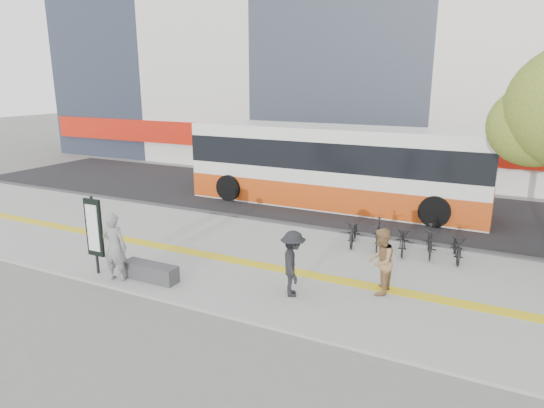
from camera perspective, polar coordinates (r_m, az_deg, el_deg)
The scene contains 12 objects.
ground at distance 12.81m, azimuth -1.76°, elevation -9.56°, with size 120.00×120.00×0.00m, color slate.
sidewalk at distance 14.02m, azimuth 1.15°, elevation -7.15°, with size 40.00×7.00×0.08m, color slate.
tactile_strip at distance 13.59m, azimuth 0.24°, elevation -7.68°, with size 40.00×0.45×0.01m, color gold.
street at distance 20.72m, azimuth 10.07°, elevation -0.12°, with size 40.00×8.00×0.06m, color black.
curb at distance 17.06m, azimuth 6.20°, elevation -3.08°, with size 40.00×0.25×0.14m, color #363638.
bench at distance 13.16m, azimuth -14.44°, elevation -7.91°, with size 1.60×0.45×0.45m, color #363638.
signboard at distance 13.68m, azimuth -20.66°, elevation -2.82°, with size 0.55×0.10×2.20m.
bus at distance 20.18m, azimuth 7.39°, elevation 4.24°, with size 12.51×2.97×3.33m.
bicycle_row at distance 15.26m, azimuth 15.54°, elevation -3.97°, with size 3.99×1.67×0.93m.
seated_woman at distance 13.17m, azimuth -18.42°, elevation -4.94°, with size 0.67×0.44×1.85m, color black.
pedestrian_tan at distance 12.07m, azimuth 12.94°, elevation -6.76°, with size 0.82×0.64×1.69m, color #977045.
pedestrian_dark at distance 11.69m, azimuth 2.53°, elevation -7.18°, with size 1.07×0.62×1.66m, color black.
Camera 1 is at (5.55, -10.27, 5.28)m, focal length 31.25 mm.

